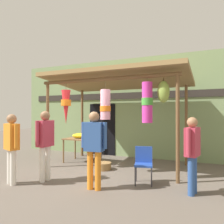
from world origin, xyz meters
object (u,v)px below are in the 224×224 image
Objects in this scene: shopper_by_bananas at (94,143)px; wicker_basket_by_table at (103,166)px; passerby_at_right at (45,140)px; flower_heap_on_table at (81,136)px; vendor_in_orange at (12,143)px; customer_foreground at (192,149)px; folding_chair at (144,161)px; display_table at (82,141)px.

wicker_basket_by_table is at bearing 109.62° from shopper_by_bananas.
shopper_by_bananas is at bearing -2.03° from passerby_at_right.
vendor_in_orange is at bearing -94.36° from flower_heap_on_table.
folding_chair is at bearing 164.78° from customer_foreground.
wicker_basket_by_table is 0.27× the size of passerby_at_right.
passerby_at_right is at bearing -159.84° from folding_chair.
folding_chair is 0.54× the size of customer_foreground.
wicker_basket_by_table is at bearing -27.66° from flower_heap_on_table.
display_table is 3.94m from customer_foreground.
display_table is 1.37m from wicker_basket_by_table.
vendor_in_orange is at bearing -122.98° from wicker_basket_by_table.
flower_heap_on_table is 2.17m from passerby_at_right.
shopper_by_bananas reaches higher than folding_chair.
display_table is 2.68m from vendor_in_orange.
vendor_in_orange is at bearing -136.73° from passerby_at_right.
flower_heap_on_table is at bearing 155.90° from customer_foreground.
folding_chair is at bearing -27.59° from flower_heap_on_table.
flower_heap_on_table is 0.37× the size of vendor_in_orange.
folding_chair is 1.29m from shopper_by_bananas.
customer_foreground reaches higher than display_table.
vendor_in_orange is 0.74m from passerby_at_right.
vendor_in_orange is at bearing -166.47° from shopper_by_bananas.
flower_heap_on_table is 2.65m from vendor_in_orange.
display_table is 2.83m from folding_chair.
passerby_at_right is (-3.30, -0.51, 0.09)m from customer_foreground.
flower_heap_on_table reaches higher than wicker_basket_by_table.
display_table is 1.90× the size of flower_heap_on_table.
flower_heap_on_table is at bearing 152.41° from folding_chair.
shopper_by_bananas reaches higher than customer_foreground.
flower_heap_on_table is 1.29× the size of wicker_basket_by_table.
passerby_at_right is at bearing -117.19° from wicker_basket_by_table.
wicker_basket_by_table is 0.30× the size of customer_foreground.
wicker_basket_by_table is (1.13, -0.59, -0.78)m from flower_heap_on_table.
wicker_basket_by_table is (1.07, -0.61, -0.60)m from display_table.
shopper_by_bananas is at bearing -70.38° from wicker_basket_by_table.
wicker_basket_by_table is 1.95m from passerby_at_right.
wicker_basket_by_table is 0.28× the size of shopper_by_bananas.
display_table is at bearing 14.65° from flower_heap_on_table.
folding_chair is at bearing 25.62° from vendor_in_orange.
flower_heap_on_table reaches higher than folding_chair.
folding_chair reaches higher than display_table.
flower_heap_on_table is 0.39× the size of customer_foreground.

